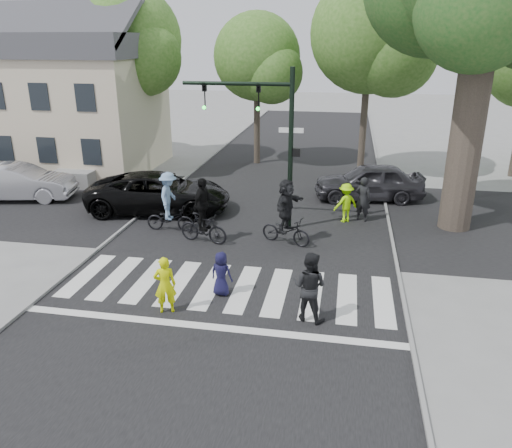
{
  "coord_description": "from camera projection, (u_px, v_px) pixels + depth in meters",
  "views": [
    {
      "loc": [
        3.24,
        -11.8,
        6.87
      ],
      "look_at": [
        0.5,
        3.0,
        1.3
      ],
      "focal_mm": 35.0,
      "sensor_mm": 36.0,
      "label": 1
    }
  ],
  "objects": [
    {
      "name": "pedestrian_adult",
      "position": [
        309.0,
        287.0,
        12.75
      ],
      "size": [
        1.08,
        0.95,
        1.89
      ],
      "primitive_type": "imported",
      "rotation": [
        0.0,
        0.0,
        2.85
      ],
      "color": "black",
      "rests_on": "ground"
    },
    {
      "name": "road_cross",
      "position": [
        266.0,
        212.0,
        21.2
      ],
      "size": [
        70.0,
        10.0,
        0.01
      ],
      "primitive_type": "cube",
      "color": "black",
      "rests_on": "ground"
    },
    {
      "name": "bystander_dark",
      "position": [
        363.0,
        199.0,
        19.88
      ],
      "size": [
        0.78,
        0.67,
        1.81
      ],
      "primitive_type": "imported",
      "rotation": [
        0.0,
        0.0,
        2.72
      ],
      "color": "black",
      "rests_on": "ground"
    },
    {
      "name": "car_silver",
      "position": [
        18.0,
        182.0,
        22.56
      ],
      "size": [
        5.15,
        2.67,
        1.62
      ],
      "primitive_type": "imported",
      "rotation": [
        0.0,
        0.0,
        1.78
      ],
      "color": "#B4B3B9",
      "rests_on": "ground"
    },
    {
      "name": "bystander_hivis",
      "position": [
        346.0,
        203.0,
        19.8
      ],
      "size": [
        1.17,
        1.05,
        1.57
      ],
      "primitive_type": "imported",
      "rotation": [
        0.0,
        0.0,
        3.72
      ],
      "color": "#A6FF08",
      "rests_on": "ground"
    },
    {
      "name": "cyclist_left",
      "position": [
        169.0,
        206.0,
        18.79
      ],
      "size": [
        1.83,
        1.2,
        2.29
      ],
      "color": "black",
      "rests_on": "ground"
    },
    {
      "name": "bg_tree_2",
      "position": [
        261.0,
        61.0,
        27.44
      ],
      "size": [
        5.04,
        4.8,
        8.4
      ],
      "color": "brown",
      "rests_on": "ground"
    },
    {
      "name": "crosswalk",
      "position": [
        224.0,
        292.0,
        14.43
      ],
      "size": [
        10.0,
        3.85,
        0.01
      ],
      "color": "silver",
      "rests_on": "ground"
    },
    {
      "name": "curb_left",
      "position": [
        124.0,
        228.0,
        19.28
      ],
      "size": [
        0.1,
        70.0,
        0.1
      ],
      "primitive_type": "cube",
      "color": "gray",
      "rests_on": "ground"
    },
    {
      "name": "cyclist_mid",
      "position": [
        203.0,
        217.0,
        17.66
      ],
      "size": [
        1.9,
        1.18,
        2.39
      ],
      "color": "black",
      "rests_on": "ground"
    },
    {
      "name": "bg_tree_1",
      "position": [
        132.0,
        44.0,
        27.27
      ],
      "size": [
        6.09,
        5.8,
        9.8
      ],
      "color": "brown",
      "rests_on": "ground"
    },
    {
      "name": "car_grey",
      "position": [
        369.0,
        182.0,
        22.6
      ],
      "size": [
        5.09,
        2.59,
        1.66
      ],
      "primitive_type": "imported",
      "rotation": [
        0.0,
        0.0,
        -1.44
      ],
      "color": "#313034",
      "rests_on": "ground"
    },
    {
      "name": "traffic_signal",
      "position": [
        268.0,
        127.0,
        18.12
      ],
      "size": [
        4.45,
        0.29,
        6.0
      ],
      "color": "black",
      "rests_on": "ground"
    },
    {
      "name": "house",
      "position": [
        78.0,
        99.0,
        27.36
      ],
      "size": [
        8.4,
        8.1,
        8.82
      ],
      "color": "beige",
      "rests_on": "ground"
    },
    {
      "name": "pedestrian_child",
      "position": [
        221.0,
        274.0,
        14.11
      ],
      "size": [
        0.71,
        0.53,
        1.31
      ],
      "primitive_type": "imported",
      "rotation": [
        0.0,
        0.0,
        2.95
      ],
      "color": "#131233",
      "rests_on": "ground"
    },
    {
      "name": "bg_tree_0",
      "position": [
        55.0,
        53.0,
        28.79
      ],
      "size": [
        5.46,
        5.2,
        8.97
      ],
      "color": "brown",
      "rests_on": "ground"
    },
    {
      "name": "bg_tree_3",
      "position": [
        376.0,
        38.0,
        24.76
      ],
      "size": [
        6.3,
        6.0,
        10.2
      ],
      "color": "brown",
      "rests_on": "ground"
    },
    {
      "name": "road_stem",
      "position": [
        253.0,
        238.0,
        18.43
      ],
      "size": [
        10.0,
        70.0,
        0.01
      ],
      "primitive_type": "cube",
      "color": "black",
      "rests_on": "ground"
    },
    {
      "name": "car_suv",
      "position": [
        159.0,
        193.0,
        20.99
      ],
      "size": [
        6.23,
        3.46,
        1.65
      ],
      "primitive_type": "imported",
      "rotation": [
        0.0,
        0.0,
        1.7
      ],
      "color": "black",
      "rests_on": "ground"
    },
    {
      "name": "ground",
      "position": [
        219.0,
        304.0,
        13.82
      ],
      "size": [
        120.0,
        120.0,
        0.0
      ],
      "primitive_type": "plane",
      "color": "gray",
      "rests_on": "ground"
    },
    {
      "name": "curb_right",
      "position": [
        393.0,
        246.0,
        17.55
      ],
      "size": [
        0.1,
        70.0,
        0.1
      ],
      "primitive_type": "cube",
      "color": "gray",
      "rests_on": "ground"
    },
    {
      "name": "pedestrian_woman",
      "position": [
        165.0,
        285.0,
        13.14
      ],
      "size": [
        0.68,
        0.56,
        1.6
      ],
      "primitive_type": "imported",
      "rotation": [
        0.0,
        0.0,
        3.48
      ],
      "color": "#DAEB05",
      "rests_on": "ground"
    },
    {
      "name": "cyclist_right",
      "position": [
        286.0,
        216.0,
        17.54
      ],
      "size": [
        1.98,
        1.83,
        2.38
      ],
      "color": "black",
      "rests_on": "ground"
    }
  ]
}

